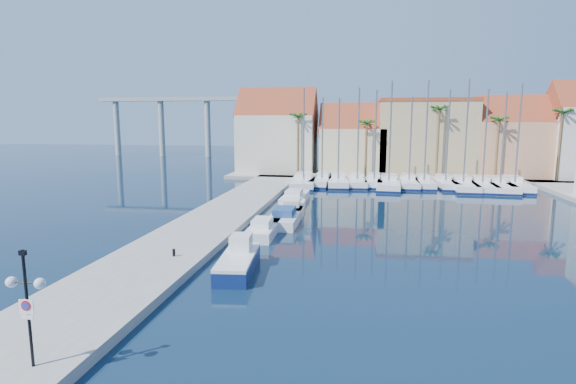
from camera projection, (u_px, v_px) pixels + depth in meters
name	position (u px, v px, depth m)	size (l,w,h in m)	color
ground	(300.00, 273.00, 25.78)	(260.00, 260.00, 0.00)	black
quay_west	(221.00, 216.00, 40.32)	(6.00, 77.00, 0.50)	gray
shore_north	(403.00, 175.00, 70.96)	(54.00, 16.00, 0.50)	gray
lamp_post	(26.00, 291.00, 14.67)	(1.38, 0.40, 4.05)	black
bollard	(174.00, 253.00, 27.34)	(0.18, 0.18, 0.45)	black
fishing_boat	(238.00, 260.00, 26.07)	(2.34, 5.68, 1.94)	navy
motorboat_west_0	(264.00, 228.00, 34.40)	(2.03, 6.02, 1.40)	white
motorboat_west_1	(285.00, 217.00, 38.62)	(2.41, 7.43, 1.40)	white
motorboat_west_2	(292.00, 207.00, 42.76)	(2.54, 6.67, 1.40)	white
motorboat_west_3	(295.00, 197.00, 48.55)	(2.42, 7.30, 1.40)	white
sailboat_0	(304.00, 181.00, 61.05)	(3.88, 11.89, 12.95)	white
sailboat_1	(323.00, 180.00, 61.73)	(3.27, 9.65, 11.77)	white
sailboat_2	(338.00, 181.00, 61.10)	(3.24, 10.08, 11.66)	white
sailboat_3	(357.00, 181.00, 60.79)	(2.79, 9.17, 12.98)	white
sailboat_4	(374.00, 181.00, 60.74)	(2.73, 8.73, 12.70)	white
sailboat_5	(389.00, 183.00, 59.23)	(3.63, 11.25, 13.68)	white
sailboat_6	(409.00, 182.00, 59.86)	(2.63, 8.99, 11.76)	white
sailboat_7	(423.00, 182.00, 59.45)	(2.30, 8.27, 13.80)	white
sailboat_8	(444.00, 183.00, 59.20)	(2.73, 8.86, 12.63)	white
sailboat_9	(462.00, 184.00, 58.04)	(3.50, 11.16, 13.84)	white
sailboat_10	(481.00, 185.00, 57.46)	(3.60, 10.71, 12.57)	white
sailboat_11	(499.00, 185.00, 57.04)	(3.54, 10.92, 12.19)	white
sailboat_12	(513.00, 185.00, 57.61)	(3.55, 10.63, 13.22)	white
building_0	(278.00, 135.00, 72.16)	(12.30, 9.00, 13.50)	beige
building_1	(353.00, 143.00, 70.46)	(10.30, 8.00, 11.00)	beige
building_2	(425.00, 137.00, 69.54)	(14.20, 10.20, 11.50)	tan
building_3	(509.00, 140.00, 66.73)	(10.30, 8.00, 12.00)	tan
palm_0	(298.00, 118.00, 66.26)	(2.60, 2.60, 10.15)	brown
palm_1	(367.00, 125.00, 64.82)	(2.60, 2.60, 9.15)	brown
palm_2	(439.00, 111.00, 62.95)	(2.60, 2.60, 11.15)	brown
palm_3	(499.00, 121.00, 61.90)	(2.60, 2.60, 9.65)	brown
palm_4	(562.00, 114.00, 60.49)	(2.60, 2.60, 10.65)	brown
viaduct	(188.00, 115.00, 110.30)	(48.00, 2.20, 14.45)	#9E9E99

